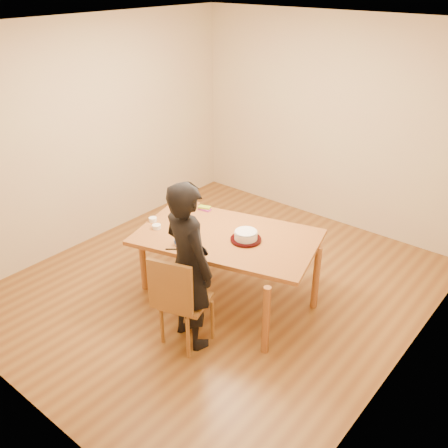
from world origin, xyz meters
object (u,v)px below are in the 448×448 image
Objects in this scene: person at (188,266)px; cake_plate at (246,240)px; dining_table at (227,237)px; dining_chair at (186,301)px; cake at (246,235)px.

cake_plate is at bearing -80.75° from person.
dining_table is 1.11× the size of person.
cake_plate reaches higher than dining_table.
cake is at bearing 67.72° from dining_chair.
person reaches higher than dining_table.
dining_chair is at bearing -94.33° from cake.
person is at bearing 72.05° from dining_chair.
cake is at bearing -7.00° from dining_table.
person is (0.00, 0.05, 0.36)m from dining_chair.
dining_table is 0.23m from cake.
person is at bearing -93.95° from dining_table.
cake_plate is at bearing 67.72° from dining_chair.
cake_plate is at bearing -7.00° from dining_table.
dining_chair is (0.15, -0.78, -0.28)m from dining_table.
person is at bearing -94.58° from cake.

